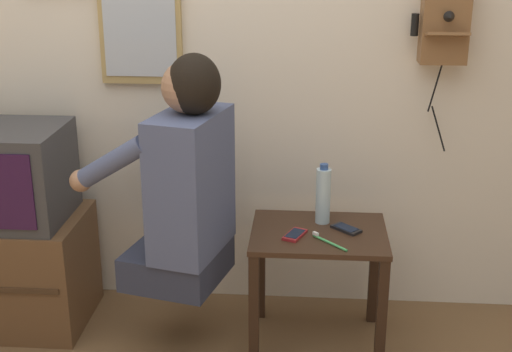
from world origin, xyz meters
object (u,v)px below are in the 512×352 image
water_bottle (323,195)px  wall_phone_antique (445,19)px  cell_phone_spare (346,229)px  toothbrush (327,241)px  television (2,174)px  wall_mirror (139,5)px  cell_phone_held (295,235)px  person (184,181)px

water_bottle → wall_phone_antique: bearing=25.4°
cell_phone_spare → toothbrush: bearing=-166.8°
television → cell_phone_spare: television is taller
wall_phone_antique → wall_mirror: (-1.27, 0.04, 0.04)m
cell_phone_held → cell_phone_spare: bearing=42.7°
television → wall_phone_antique: wall_phone_antique is taller
person → cell_phone_spare: 0.69m
person → television: bearing=93.9°
person → cell_phone_spare: bearing=-67.6°
television → wall_phone_antique: size_ratio=0.69×
wall_mirror → cell_phone_held: wall_mirror is taller
wall_mirror → water_bottle: (0.80, -0.27, -0.74)m
television → cell_phone_held: size_ratio=3.83×
wall_mirror → cell_phone_spare: (0.89, -0.34, -0.85)m
cell_phone_spare → cell_phone_held: bearing=154.2°
person → cell_phone_held: (0.44, 0.02, -0.22)m
person → television: 0.82m
television → toothbrush: bearing=-7.7°
cell_phone_held → television: bearing=-163.3°
wall_phone_antique → person: bearing=-158.9°
water_bottle → toothbrush: bearing=-85.1°
wall_mirror → toothbrush: wall_mirror is taller
person → wall_phone_antique: wall_phone_antique is taller
person → water_bottle: person is taller
television → wall_mirror: wall_mirror is taller
cell_phone_spare → water_bottle: 0.17m
wall_phone_antique → cell_phone_spare: 0.94m
television → wall_mirror: 0.92m
cell_phone_spare → toothbrush: 0.15m
wall_phone_antique → toothbrush: bearing=-136.6°
wall_mirror → cell_phone_spare: size_ratio=5.14×
cell_phone_held → water_bottle: water_bottle is taller
television → water_bottle: bearing=0.9°
cell_phone_spare → toothbrush: size_ratio=0.92×
cell_phone_held → cell_phone_spare: (0.21, 0.08, 0.00)m
wall_phone_antique → toothbrush: size_ratio=5.42×
toothbrush → television: bearing=128.8°
person → cell_phone_spare: size_ratio=7.16×
wall_phone_antique → cell_phone_spare: size_ratio=5.87×
toothbrush → cell_phone_held: bearing=113.3°
wall_phone_antique → water_bottle: bearing=-154.6°
television → wall_mirror: size_ratio=0.78×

